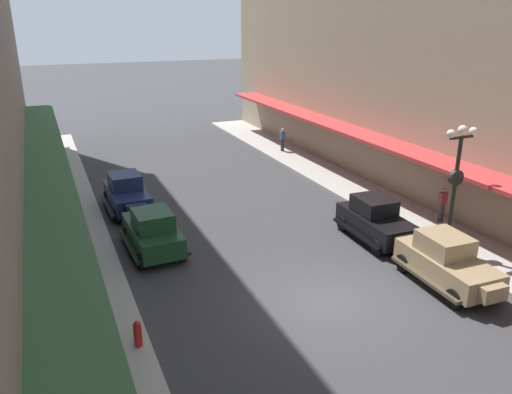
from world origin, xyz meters
name	(u,v)px	position (x,y,z in m)	size (l,w,h in m)	color
ground_plane	(326,302)	(0.00, 0.00, 0.00)	(200.00, 200.00, 0.00)	#38383A
sidewalk_left	(98,356)	(-7.50, 0.00, 0.07)	(3.00, 60.00, 0.15)	#A8A59E
sidewalk_right	(490,259)	(7.50, 0.00, 0.07)	(3.00, 60.00, 0.15)	#A8A59E
parked_car_0	(152,230)	(-4.51, 6.21, 0.94)	(2.24, 4.30, 1.84)	#193D23
parked_car_1	(447,260)	(4.55, -0.64, 0.94)	(2.29, 4.31, 1.84)	#997F5B
parked_car_2	(376,219)	(4.57, 3.59, 0.94)	(2.28, 4.31, 1.84)	black
parked_car_4	(127,192)	(-4.66, 11.36, 0.94)	(2.22, 4.29, 1.84)	#19234C
lamp_post_with_clock	(455,184)	(6.40, 1.26, 2.99)	(1.42, 0.44, 5.16)	black
fire_hydrant	(138,333)	(-6.35, -0.09, 0.56)	(0.24, 0.24, 0.82)	#B21E19
pedestrian_0	(283,139)	(7.40, 18.33, 0.99)	(0.36, 0.24, 1.64)	#2D2D33
pedestrian_1	(60,227)	(-7.97, 7.83, 1.01)	(0.36, 0.28, 1.67)	#4C4238
pedestrian_2	(77,228)	(-7.32, 7.53, 0.99)	(0.36, 0.24, 1.64)	#4C4238
pedestrian_3	(442,204)	(8.39, 3.74, 0.99)	(0.36, 0.24, 1.64)	#2D2D33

